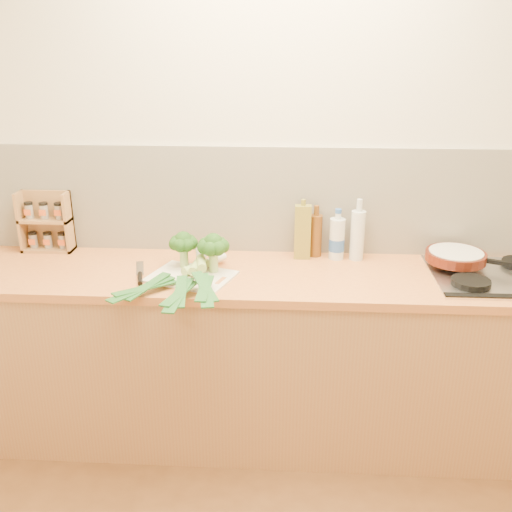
{
  "coord_description": "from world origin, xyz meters",
  "views": [
    {
      "loc": [
        0.06,
        -1.28,
        1.93
      ],
      "look_at": [
        -0.08,
        1.1,
        1.02
      ],
      "focal_mm": 40.0,
      "sensor_mm": 36.0,
      "label": 1
    }
  ],
  "objects_px": {
    "chefs_knife": "(140,276)",
    "skillet": "(456,256)",
    "chopping_board": "(191,277)",
    "gas_hob": "(497,275)",
    "spice_rack": "(47,225)"
  },
  "relations": [
    {
      "from": "chopping_board",
      "to": "spice_rack",
      "type": "relative_size",
      "value": 1.18
    },
    {
      "from": "skillet",
      "to": "chefs_knife",
      "type": "bearing_deg",
      "value": -151.53
    },
    {
      "from": "chopping_board",
      "to": "skillet",
      "type": "height_order",
      "value": "skillet"
    },
    {
      "from": "chopping_board",
      "to": "skillet",
      "type": "bearing_deg",
      "value": 28.05
    },
    {
      "from": "chefs_knife",
      "to": "spice_rack",
      "type": "height_order",
      "value": "spice_rack"
    },
    {
      "from": "skillet",
      "to": "chopping_board",
      "type": "bearing_deg",
      "value": -150.62
    },
    {
      "from": "gas_hob",
      "to": "skillet",
      "type": "relative_size",
      "value": 1.46
    },
    {
      "from": "chopping_board",
      "to": "skillet",
      "type": "distance_m",
      "value": 1.26
    },
    {
      "from": "chefs_knife",
      "to": "skillet",
      "type": "distance_m",
      "value": 1.49
    },
    {
      "from": "spice_rack",
      "to": "skillet",
      "type": "bearing_deg",
      "value": -3.91
    },
    {
      "from": "chopping_board",
      "to": "skillet",
      "type": "relative_size",
      "value": 0.92
    },
    {
      "from": "chopping_board",
      "to": "chefs_knife",
      "type": "height_order",
      "value": "chefs_knife"
    },
    {
      "from": "gas_hob",
      "to": "chopping_board",
      "type": "relative_size",
      "value": 1.58
    },
    {
      "from": "gas_hob",
      "to": "spice_rack",
      "type": "bearing_deg",
      "value": 173.55
    },
    {
      "from": "chefs_knife",
      "to": "spice_rack",
      "type": "bearing_deg",
      "value": 134.02
    }
  ]
}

